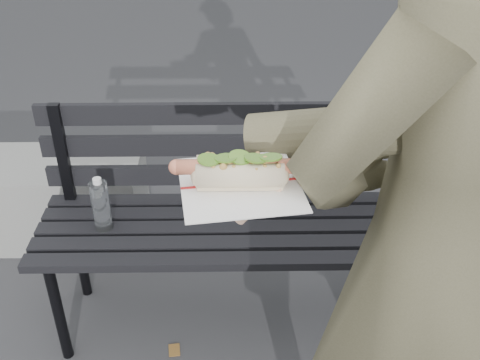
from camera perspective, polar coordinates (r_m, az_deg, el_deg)
The scene contains 4 objects.
park_bench at distance 2.08m, azimuth -0.10°, elevation -2.54°, with size 1.50×0.44×0.88m.
concrete_block at distance 2.89m, azimuth -21.70°, elevation -1.79°, with size 1.20×0.40×0.40m, color slate.
person at distance 1.20m, azimuth 19.34°, elevation -8.23°, with size 0.70×0.46×1.93m, color #4C4932.
held_hotdog at distance 0.96m, azimuth 11.58°, elevation 3.84°, with size 0.63×0.31×0.20m.
Camera 1 is at (0.02, -0.69, 1.71)m, focal length 42.00 mm.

